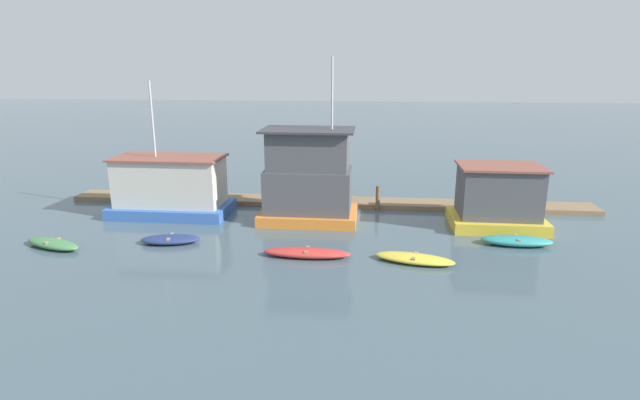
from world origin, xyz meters
TOP-DOWN VIEW (x-y plane):
  - ground_plane at (0.00, 0.00)m, footprint 200.00×200.00m
  - dock_walkway at (0.00, 3.20)m, footprint 33.80×2.07m
  - houseboat_blue at (-9.15, -0.02)m, footprint 6.98×3.75m
  - houseboat_orange at (-0.73, -0.38)m, footprint 5.57×3.72m
  - houseboat_yellow at (9.90, -0.46)m, footprint 5.05×3.76m
  - dinghy_green at (-12.81, -6.30)m, footprint 3.53×2.04m
  - dinghy_navy at (-7.25, -5.05)m, footprint 3.13×1.72m
  - dinghy_red at (-0.08, -6.22)m, footprint 4.15×1.10m
  - dinghy_yellow at (4.94, -6.36)m, footprint 3.82×1.96m
  - dinghy_teal at (10.22, -3.53)m, footprint 3.55×1.35m
  - mooring_post_near_right at (3.29, 1.91)m, footprint 0.26×0.26m

SIDE VIEW (x-z plane):
  - ground_plane at x=0.00m, z-range 0.00..0.00m
  - dock_walkway at x=0.00m, z-range 0.00..0.30m
  - dinghy_yellow at x=4.94m, z-range 0.00..0.37m
  - dinghy_navy at x=-7.25m, z-range 0.00..0.42m
  - dinghy_green at x=-12.81m, z-range 0.00..0.43m
  - dinghy_red at x=-0.08m, z-range 0.00..0.44m
  - dinghy_teal at x=10.22m, z-range 0.00..0.48m
  - mooring_post_near_right at x=3.29m, z-range 0.00..1.61m
  - houseboat_yellow at x=9.90m, z-range -0.12..3.38m
  - houseboat_blue at x=-9.15m, z-range -2.30..5.64m
  - houseboat_orange at x=-0.73m, z-range -2.17..7.08m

